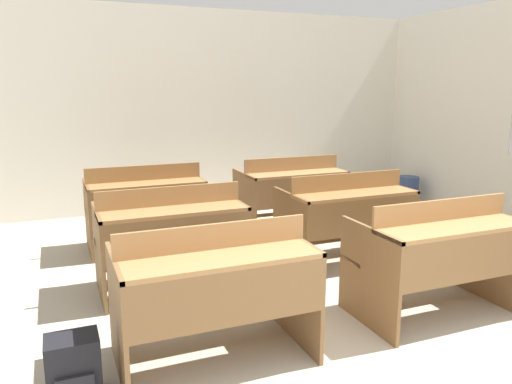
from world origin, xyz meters
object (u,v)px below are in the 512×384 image
bench_front_left (215,288)px  wastepaper_bin (408,188)px  bench_front_right (438,253)px  bench_third_left (146,204)px  bench_second_left (171,234)px  bench_second_right (347,215)px  bench_third_right (292,191)px  schoolbag (74,369)px

bench_front_left → wastepaper_bin: size_ratio=3.29×
bench_front_right → bench_third_left: same height
bench_front_left → bench_front_right: (1.75, -0.00, 0.00)m
bench_front_left → bench_front_right: 1.75m
bench_second_left → bench_front_right: bearing=-35.4°
wastepaper_bin → bench_second_right: bearing=-139.6°
bench_front_left → bench_third_left: 2.46m
bench_front_left → bench_third_left: size_ratio=1.00×
bench_second_right → bench_third_left: (-1.72, 1.23, 0.00)m
bench_second_right → bench_third_left: 2.11m
bench_third_right → bench_second_right: bearing=-90.1°
bench_third_right → wastepaper_bin: 2.56m
bench_front_left → bench_front_right: size_ratio=1.00×
bench_third_left → wastepaper_bin: bench_third_left is taller
bench_second_left → bench_third_left: bearing=90.0°
bench_second_left → bench_front_left: bearing=-90.3°
bench_second_left → schoolbag: (-0.85, -1.32, -0.30)m
bench_second_right → wastepaper_bin: size_ratio=3.29×
bench_front_left → bench_front_right: bearing=-0.1°
bench_front_left → bench_third_left: same height
bench_front_left → bench_second_right: same height
bench_second_left → schoolbag: bench_second_left is taller
wastepaper_bin → bench_second_left: bearing=-153.6°
bench_front_left → bench_second_left: bearing=89.7°
wastepaper_bin → schoolbag: bearing=-145.9°
bench_second_right → bench_second_left: bearing=-180.0°
bench_third_left → schoolbag: (-0.85, -2.55, -0.30)m
bench_second_right → bench_third_left: same height
bench_front_right → bench_third_left: 3.01m
bench_third_left → wastepaper_bin: (4.12, 0.82, -0.30)m
schoolbag → bench_front_right: bearing=1.9°
bench_second_right → wastepaper_bin: bench_second_right is taller
bench_second_right → bench_third_left: bearing=144.5°
wastepaper_bin → schoolbag: (-4.97, -3.36, -0.00)m
bench_front_right → schoolbag: bench_front_right is taller
bench_second_right → bench_third_right: (0.00, 1.21, 0.00)m
bench_front_right → bench_third_right: size_ratio=1.00×
bench_second_left → wastepaper_bin: bearing=26.4°
bench_second_left → wastepaper_bin: 4.61m
wastepaper_bin → schoolbag: 6.00m
bench_second_right → wastepaper_bin: (2.40, 2.04, -0.30)m
schoolbag → bench_front_left: bearing=5.9°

